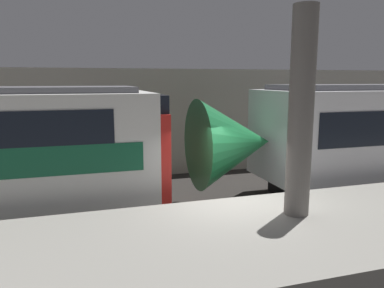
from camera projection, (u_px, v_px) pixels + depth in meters
ground_plane at (232, 240)px, 8.67m from camera, size 120.00×120.00×0.00m
platform at (271, 254)px, 6.87m from camera, size 40.00×3.63×1.03m
station_rear_barrier at (167, 123)px, 14.38m from camera, size 50.00×0.15×4.08m
support_pillar_near at (301, 114)px, 7.13m from camera, size 0.48×0.48×4.00m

